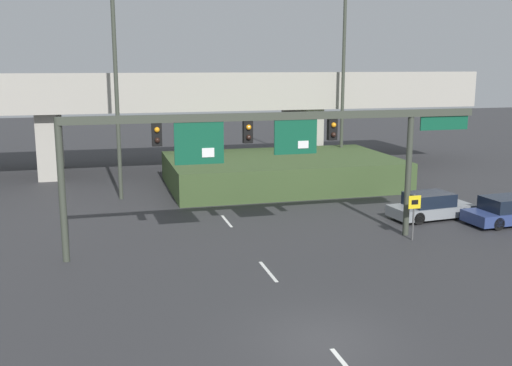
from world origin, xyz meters
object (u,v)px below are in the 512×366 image
object	(u,v)px
highway_light_pole_far	(344,44)
parked_sedan_near_right	(430,206)
speed_limit_sign	(414,210)
parked_sedan_mid_right	(509,211)
highway_light_pole_near	(115,60)
signal_gantry	(270,137)

from	to	relation	value
highway_light_pole_far	parked_sedan_near_right	xyz separation A→B (m)	(-0.68, -13.70, -8.69)
speed_limit_sign	parked_sedan_mid_right	size ratio (longest dim) A/B	0.45
speed_limit_sign	highway_light_pole_far	distance (m)	19.12
speed_limit_sign	highway_light_pole_far	world-z (taller)	highway_light_pole_far
parked_sedan_near_right	parked_sedan_mid_right	xyz separation A→B (m)	(3.31, -1.93, 0.01)
highway_light_pole_near	parked_sedan_mid_right	xyz separation A→B (m)	(18.74, -10.68, -7.50)
signal_gantry	parked_sedan_mid_right	distance (m)	13.40
highway_light_pole_near	speed_limit_sign	bearing A→B (deg)	-43.86
speed_limit_sign	parked_sedan_mid_right	bearing A→B (deg)	12.83
highway_light_pole_near	parked_sedan_mid_right	bearing A→B (deg)	-29.68
speed_limit_sign	parked_sedan_near_right	size ratio (longest dim) A/B	0.47
highway_light_pole_near	parked_sedan_mid_right	world-z (taller)	highway_light_pole_near
signal_gantry	parked_sedan_near_right	world-z (taller)	signal_gantry
parked_sedan_near_right	parked_sedan_mid_right	distance (m)	3.83
signal_gantry	highway_light_pole_far	size ratio (longest dim) A/B	1.03
speed_limit_sign	highway_light_pole_far	size ratio (longest dim) A/B	0.12
highway_light_pole_near	highway_light_pole_far	xyz separation A→B (m)	(16.11, 4.95, 1.18)
highway_light_pole_near	parked_sedan_near_right	size ratio (longest dim) A/B	3.41
parked_sedan_near_right	parked_sedan_mid_right	size ratio (longest dim) A/B	0.95
signal_gantry	highway_light_pole_near	world-z (taller)	highway_light_pole_near
parked_sedan_mid_right	parked_sedan_near_right	bearing A→B (deg)	145.48
highway_light_pole_near	parked_sedan_near_right	bearing A→B (deg)	-29.55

